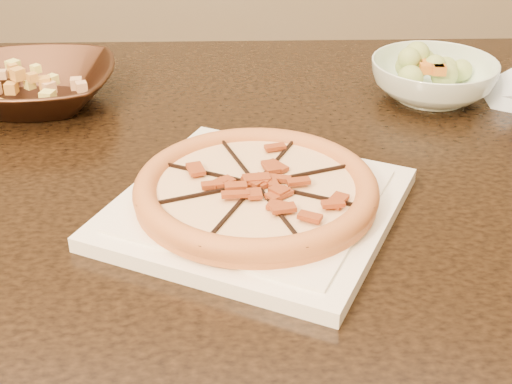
{
  "coord_description": "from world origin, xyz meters",
  "views": [
    {
      "loc": [
        0.25,
        -1.05,
        1.19
      ],
      "look_at": [
        0.21,
        -0.35,
        0.78
      ],
      "focal_mm": 50.0,
      "sensor_mm": 36.0,
      "label": 1
    }
  ],
  "objects_px": {
    "dining_table": "(181,212)",
    "plate": "(256,206)",
    "bronze_bowl": "(36,87)",
    "salad_bowl": "(433,80)",
    "pizza": "(256,189)"
  },
  "relations": [
    {
      "from": "plate",
      "to": "pizza",
      "type": "relative_size",
      "value": 1.4
    },
    {
      "from": "pizza",
      "to": "bronze_bowl",
      "type": "distance_m",
      "value": 0.46
    },
    {
      "from": "pizza",
      "to": "bronze_bowl",
      "type": "xyz_separation_m",
      "value": [
        -0.35,
        0.3,
        -0.0
      ]
    },
    {
      "from": "pizza",
      "to": "salad_bowl",
      "type": "distance_m",
      "value": 0.44
    },
    {
      "from": "plate",
      "to": "salad_bowl",
      "type": "height_order",
      "value": "salad_bowl"
    },
    {
      "from": "dining_table",
      "to": "plate",
      "type": "xyz_separation_m",
      "value": [
        0.12,
        -0.16,
        0.11
      ]
    },
    {
      "from": "plate",
      "to": "pizza",
      "type": "height_order",
      "value": "pizza"
    },
    {
      "from": "dining_table",
      "to": "plate",
      "type": "bearing_deg",
      "value": -54.04
    },
    {
      "from": "plate",
      "to": "salad_bowl",
      "type": "bearing_deg",
      "value": 54.07
    },
    {
      "from": "dining_table",
      "to": "bronze_bowl",
      "type": "height_order",
      "value": "bronze_bowl"
    },
    {
      "from": "plate",
      "to": "bronze_bowl",
      "type": "bearing_deg",
      "value": 139.44
    },
    {
      "from": "pizza",
      "to": "bronze_bowl",
      "type": "bearing_deg",
      "value": 139.44
    },
    {
      "from": "plate",
      "to": "bronze_bowl",
      "type": "relative_size",
      "value": 1.63
    },
    {
      "from": "dining_table",
      "to": "plate",
      "type": "height_order",
      "value": "plate"
    },
    {
      "from": "salad_bowl",
      "to": "dining_table",
      "type": "bearing_deg",
      "value": -152.01
    }
  ]
}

